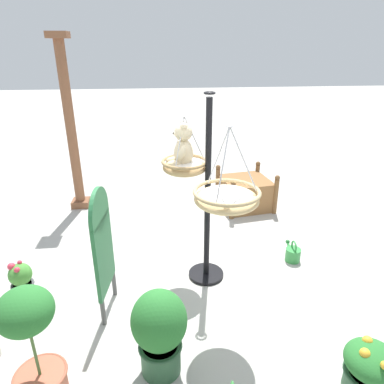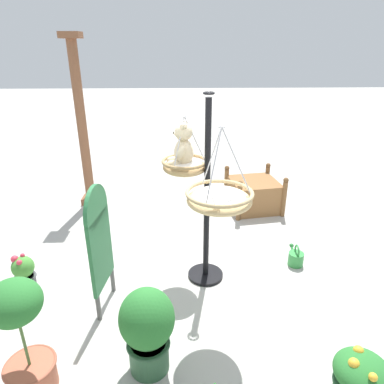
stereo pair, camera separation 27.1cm
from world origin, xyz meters
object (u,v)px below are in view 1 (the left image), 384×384
Objects in this scene: teddy_bear at (182,147)px; greenhouse_pillar_left at (71,130)px; display_sign_board at (102,242)px; watering_can at (293,254)px; hanging_basket_with_teddy at (185,166)px; potted_plant_broad_leaf at (370,369)px; hanging_basket_left_high at (227,198)px; potted_plant_flowering_red at (33,345)px; potted_plant_bushy_green at (160,330)px; wooden_planter_box at (245,192)px; potted_plant_fern_front at (22,281)px; display_pole_central at (207,228)px.

greenhouse_pillar_left reaches higher than teddy_bear.
display_sign_board reaches higher than watering_can.
hanging_basket_with_teddy is 0.22m from teddy_bear.
teddy_bear is at bearing 36.59° from potted_plant_broad_leaf.
hanging_basket_left_high is 0.52× the size of display_sign_board.
greenhouse_pillar_left is at bearing 6.03° from potted_plant_flowering_red.
display_sign_board reaches higher than potted_plant_bushy_green.
potted_plant_bushy_green is 1.09m from display_sign_board.
hanging_basket_left_high is at bearing 161.39° from wooden_planter_box.
hanging_basket_left_high is 0.88× the size of potted_plant_bushy_green.
potted_plant_fern_front is (-0.36, 1.90, -1.18)m from hanging_basket_with_teddy.
potted_plant_broad_leaf reaches higher than watering_can.
teddy_bear is at bearing 61.31° from display_pole_central.
potted_plant_flowering_red is at bearing 100.02° from potted_plant_bushy_green.
display_sign_board is (-2.76, -0.82, -0.53)m from greenhouse_pillar_left.
hanging_basket_with_teddy is at bearing 145.64° from wooden_planter_box.
teddy_bear reaches higher than potted_plant_bushy_green.
teddy_bear reaches higher than potted_plant_fern_front.
greenhouse_pillar_left is at bearing 33.06° from hanging_basket_left_high.
greenhouse_pillar_left reaches higher than watering_can.
wooden_planter_box is at bearing -18.61° from hanging_basket_left_high.
potted_plant_bushy_green is 1.67× the size of potted_plant_broad_leaf.
display_pole_central reaches higher than potted_plant_bushy_green.
display_sign_board is 2.58m from watering_can.
wooden_planter_box reaches higher than potted_plant_fern_front.
display_pole_central is at bearing 3.29° from hanging_basket_left_high.
greenhouse_pillar_left is 2.75m from potted_plant_fern_front.
potted_plant_flowering_red is (-1.30, -0.58, 0.34)m from potted_plant_fern_front.
watering_can is (0.21, -1.21, -0.58)m from display_pole_central.
teddy_bear reaches higher than potted_plant_broad_leaf.
potted_plant_bushy_green is (-1.33, 0.60, -0.22)m from display_pole_central.
potted_plant_broad_leaf is (-0.22, -2.69, -0.33)m from potted_plant_flowering_red.
greenhouse_pillar_left is at bearing 57.03° from watering_can.
teddy_bear is at bearing -141.47° from greenhouse_pillar_left.
potted_plant_broad_leaf reaches higher than potted_plant_fern_front.
potted_plant_bushy_green reaches higher than watering_can.
display_pole_central is at bearing 153.32° from wooden_planter_box.
potted_plant_flowering_red is at bearing 141.88° from teddy_bear.
greenhouse_pillar_left is 2.94× the size of wooden_planter_box.
wooden_planter_box is at bearing -36.47° from potted_plant_flowering_red.
potted_plant_broad_leaf is (-1.52, -3.27, 0.01)m from potted_plant_fern_front.
watering_can is at bearing -79.98° from display_pole_central.
potted_plant_bushy_green is at bearing 154.31° from wooden_planter_box.
hanging_basket_left_high is 2.06m from watering_can.
potted_plant_fern_front is 0.58× the size of potted_plant_bushy_green.
display_sign_board is (-0.48, 1.15, 0.18)m from display_pole_central.
potted_plant_flowering_red is 2.17× the size of potted_plant_broad_leaf.
hanging_basket_with_teddy is 0.89× the size of hanging_basket_left_high.
wooden_planter_box is (1.80, -1.25, -1.36)m from teddy_bear.
potted_plant_flowering_red is at bearing 121.66° from watering_can.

